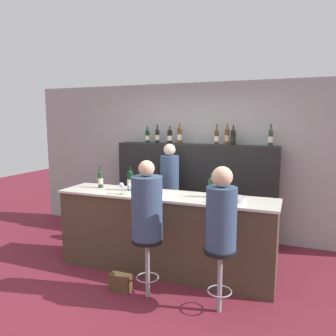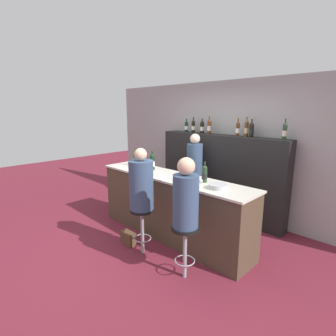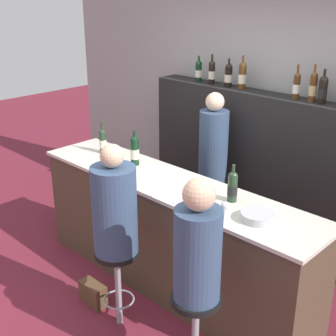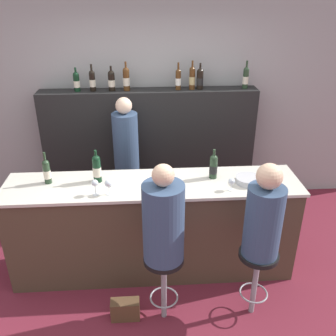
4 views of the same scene
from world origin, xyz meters
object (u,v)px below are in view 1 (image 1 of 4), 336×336
Objects in this scene: wine_glass_1 at (130,187)px; bar_stool_right at (220,263)px; wine_bottle_backbar_2 at (170,136)px; wine_bottle_backbar_6 at (233,137)px; wine_bottle_counter_1 at (130,180)px; wine_bottle_backbar_3 at (180,135)px; wine_bottle_counter_2 at (211,187)px; wine_bottle_backbar_0 at (147,136)px; wine_bottle_backbar_1 at (157,136)px; bar_stool_left at (147,252)px; metal_bowl at (236,199)px; guest_seated_left at (147,205)px; wine_bottle_counter_0 at (100,179)px; wine_glass_2 at (216,195)px; handbag at (120,282)px; wine_bottle_backbar_7 at (271,137)px; wine_bottle_backbar_4 at (217,137)px; wine_bottle_backbar_5 at (227,136)px; bartender at (169,198)px; guest_seated_right at (221,213)px; wine_glass_0 at (121,185)px.

bar_stool_right is (1.29, -0.49, -0.61)m from wine_glass_1.
wine_bottle_backbar_6 is at bearing -0.00° from wine_bottle_backbar_2.
wine_bottle_backbar_2 is at bearing 85.93° from wine_bottle_counter_1.
wine_bottle_counter_2 is at bearing -55.75° from wine_bottle_backbar_3.
wine_bottle_counter_2 is 0.44× the size of bar_stool_right.
wine_bottle_backbar_3 is (0.59, 0.00, 0.02)m from wine_bottle_backbar_0.
bar_stool_left is (0.73, -2.00, -1.19)m from wine_bottle_backbar_1.
guest_seated_left is (-0.85, -0.62, -0.00)m from metal_bowl.
wine_bottle_backbar_6 reaches higher than bar_stool_right.
wine_bottle_counter_0 is 1.38m from wine_bottle_backbar_0.
wine_glass_2 is 0.47× the size of handbag.
wine_bottle_counter_1 is (0.47, 0.00, 0.01)m from wine_bottle_counter_0.
wine_bottle_backbar_0 is at bearing 180.00° from wine_bottle_backbar_3.
wine_bottle_backbar_2 reaches higher than wine_glass_2.
wine_bottle_counter_1 is 1.17× the size of wine_bottle_backbar_0.
wine_bottle_counter_0 is at bearing -150.02° from wine_bottle_backbar_7.
wine_bottle_backbar_4 is (1.21, -0.00, 0.01)m from wine_bottle_backbar_0.
wine_bottle_backbar_1 is 0.95× the size of wine_bottle_backbar_7.
wine_bottle_backbar_4 is 0.17m from wine_bottle_backbar_5.
wine_bottle_backbar_0 is 2.04m from wine_bottle_backbar_7.
wine_bottle_backbar_2 is 0.34× the size of guest_seated_left.
wine_bottle_backbar_7 is 2.35m from bar_stool_right.
bartender is at bearing 50.40° from wine_bottle_counter_0.
bartender is (0.11, 1.12, -0.38)m from wine_glass_1.
wine_bottle_backbar_5 reaches higher than guest_seated_right.
wine_bottle_counter_1 is 1.05× the size of wine_bottle_backbar_6.
guest_seated_left is at bearing 180.00° from bar_stool_right.
wine_bottle_backbar_0 is at bearing 102.29° from wine_glass_0.
wine_bottle_backbar_7 is 0.49× the size of bar_stool_left.
wine_bottle_backbar_7 is (0.56, -0.00, 0.01)m from wine_bottle_backbar_6.
wine_bottle_backbar_6 is at bearing 97.44° from bar_stool_right.
wine_bottle_counter_0 is at bearing -142.18° from wine_bottle_backbar_6.
wine_bottle_counter_1 is 0.29m from wine_glass_1.
wine_bottle_backbar_3 is (0.18, -0.00, 0.02)m from wine_bottle_backbar_2.
guest_seated_left is 0.98m from bar_stool_right.
wine_bottle_counter_0 is at bearing -180.00° from wine_bottle_counter_1.
wine_glass_0 is 1.18m from handbag.
wine_bottle_backbar_0 is at bearing 141.94° from metal_bowl.
wine_bottle_backbar_3 is 2.40m from guest_seated_right.
wine_glass_1 is 0.17× the size of guest_seated_right.
wine_bottle_backbar_3 reaches higher than wine_bottle_counter_2.
wine_bottle_backbar_7 reaches higher than wine_bottle_backbar_1.
wine_bottle_backbar_2 is 0.94× the size of wine_bottle_backbar_6.
wine_bottle_backbar_0 is 1.65m from wine_glass_0.
wine_bottle_backbar_2 reaches higher than wine_bottle_counter_1.
wine_bottle_backbar_2 is 2.05m from metal_bowl.
guest_seated_left is (-1.12, -2.00, -0.67)m from wine_bottle_backbar_7.
metal_bowl is (0.32, -0.13, -0.10)m from wine_bottle_counter_2.
handbag is at bearing 180.00° from guest_seated_right.
bartender reaches higher than bar_stool_left.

